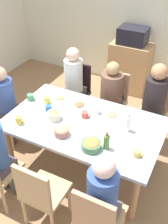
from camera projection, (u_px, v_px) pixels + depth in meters
ground_plane at (84, 165)px, 3.55m from camera, size 6.30×6.30×0.00m
wall_back at (149, 17)px, 4.54m from camera, size 5.49×0.12×2.60m
dining_table at (84, 127)px, 3.17m from camera, size 1.82×1.09×0.72m
chair_0 at (153, 110)px, 3.70m from camera, size 0.40×0.40×0.90m
person_0 at (154, 99)px, 3.50m from camera, size 0.30×0.30×1.23m
chair_1 at (76, 89)px, 4.14m from camera, size 0.40×0.40×0.90m
person_1 at (73, 80)px, 3.96m from camera, size 0.30×0.30×1.21m
chair_2 at (113, 99)px, 3.92m from camera, size 0.40×0.40×0.90m
person_2 at (111, 92)px, 3.75m from camera, size 0.31×0.31×1.13m
chair_3 at (97, 218)px, 2.36m from camera, size 0.40×0.40×0.90m
person_3 at (103, 197)px, 2.32m from camera, size 0.30×0.30×1.19m
chair_4 at (2, 108)px, 3.73m from camera, size 0.40×0.40×0.90m
person_4 at (4, 99)px, 3.58m from camera, size 0.30×0.30×1.16m
chair_5 at (40, 192)px, 2.58m from camera, size 0.40×0.40×0.90m
plate_0 at (79, 105)px, 3.39m from camera, size 0.23×0.23×0.04m
plate_1 at (111, 115)px, 3.22m from camera, size 0.22×0.22×0.04m
plate_2 at (60, 98)px, 3.53m from camera, size 0.22×0.22×0.04m
bowl_0 at (91, 145)px, 2.75m from camera, size 0.21×0.21×0.10m
bowl_1 at (62, 131)px, 2.92m from camera, size 0.17×0.17×0.10m
bowl_2 at (54, 115)px, 3.15m from camera, size 0.16×0.16×0.11m
cup_0 at (49, 108)px, 3.29m from camera, size 0.11×0.08×0.08m
cup_1 at (97, 110)px, 3.26m from camera, size 0.11×0.07×0.08m
cup_2 at (19, 120)px, 3.09m from camera, size 0.11×0.07×0.10m
cup_3 at (85, 115)px, 3.19m from camera, size 0.12×0.08×0.07m
cup_4 at (31, 97)px, 3.49m from camera, size 0.12×0.08×0.08m
cup_5 at (137, 153)px, 2.67m from camera, size 0.12×0.08×0.07m
cup_6 at (47, 100)px, 3.44m from camera, size 0.12×0.08×0.08m
bottle_0 at (128, 123)px, 2.95m from camera, size 0.06×0.06×0.23m
bottle_1 at (107, 141)px, 2.72m from camera, size 0.06×0.06×0.21m
side_cabinet at (129, 67)px, 4.89m from camera, size 0.70×0.44×0.90m
microwave at (133, 36)px, 4.54m from camera, size 0.48×0.36×0.28m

